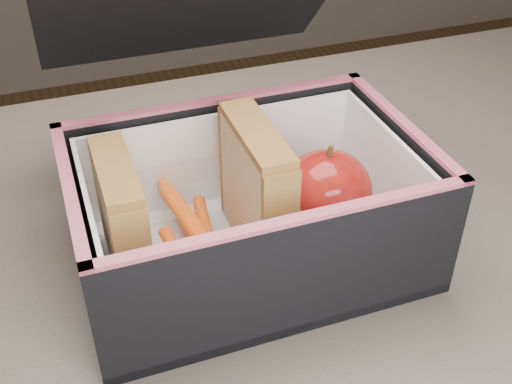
% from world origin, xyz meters
% --- Properties ---
extents(kitchen_table, '(1.20, 0.80, 0.75)m').
position_xyz_m(kitchen_table, '(0.00, 0.00, 0.66)').
color(kitchen_table, '#665C4F').
rests_on(kitchen_table, ground).
extents(lunch_bag, '(0.29, 0.32, 0.25)m').
position_xyz_m(lunch_bag, '(-0.08, 0.03, 0.81)').
color(lunch_bag, black).
rests_on(lunch_bag, kitchen_table).
extents(plastic_tub, '(0.16, 0.11, 0.07)m').
position_xyz_m(plastic_tub, '(-0.12, 0.03, 0.80)').
color(plastic_tub, white).
rests_on(plastic_tub, lunch_bag).
extents(sandwich_left, '(0.03, 0.10, 0.11)m').
position_xyz_m(sandwich_left, '(-0.18, 0.03, 0.82)').
color(sandwich_left, tan).
rests_on(sandwich_left, plastic_tub).
extents(sandwich_right, '(0.03, 0.11, 0.12)m').
position_xyz_m(sandwich_right, '(-0.07, 0.03, 0.82)').
color(sandwich_right, tan).
rests_on(sandwich_right, plastic_tub).
extents(carrot_sticks, '(0.06, 0.15, 0.03)m').
position_xyz_m(carrot_sticks, '(-0.12, 0.04, 0.78)').
color(carrot_sticks, '#E84810').
rests_on(carrot_sticks, plastic_tub).
extents(paper_napkin, '(0.09, 0.09, 0.01)m').
position_xyz_m(paper_napkin, '(0.00, 0.03, 0.77)').
color(paper_napkin, white).
rests_on(paper_napkin, lunch_bag).
extents(red_apple, '(0.11, 0.11, 0.08)m').
position_xyz_m(red_apple, '(-0.00, 0.02, 0.81)').
color(red_apple, maroon).
rests_on(red_apple, paper_napkin).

